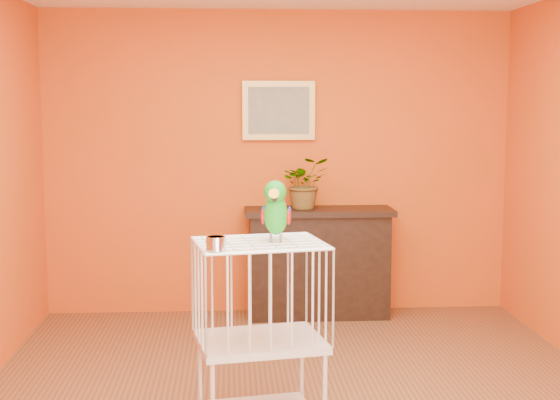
{
  "coord_description": "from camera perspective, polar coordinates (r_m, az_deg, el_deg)",
  "views": [
    {
      "loc": [
        -0.42,
        -4.45,
        1.8
      ],
      "look_at": [
        -0.15,
        -0.3,
        1.29
      ],
      "focal_mm": 50.0,
      "sensor_mm": 36.0,
      "label": 1
    }
  ],
  "objects": [
    {
      "name": "room_shell",
      "position": [
        4.47,
        1.69,
        4.23
      ],
      "size": [
        4.5,
        4.5,
        4.5
      ],
      "color": "#E34A15",
      "rests_on": "ground"
    },
    {
      "name": "console_cabinet",
      "position": [
        6.66,
        2.83,
        -4.59
      ],
      "size": [
        1.25,
        0.45,
        0.93
      ],
      "color": "black",
      "rests_on": "ground"
    },
    {
      "name": "potted_plant",
      "position": [
        6.5,
        1.89,
        0.78
      ],
      "size": [
        0.45,
        0.49,
        0.34
      ],
      "primitive_type": "imported",
      "rotation": [
        0.0,
        0.0,
        0.14
      ],
      "color": "#26722D",
      "rests_on": "console_cabinet"
    },
    {
      "name": "framed_picture",
      "position": [
        6.68,
        -0.1,
        6.56
      ],
      "size": [
        0.62,
        0.04,
        0.5
      ],
      "color": "#C19145",
      "rests_on": "room_shell"
    },
    {
      "name": "birdcage",
      "position": [
        4.38,
        -1.46,
        -9.64
      ],
      "size": [
        0.76,
        0.63,
        1.05
      ],
      "rotation": [
        0.0,
        0.0,
        0.18
      ],
      "color": "white",
      "rests_on": "ground"
    },
    {
      "name": "feed_cup",
      "position": [
        4.01,
        -4.71,
        -3.18
      ],
      "size": [
        0.1,
        0.1,
        0.07
      ],
      "primitive_type": "cylinder",
      "color": "silver",
      "rests_on": "birdcage"
    },
    {
      "name": "parrot",
      "position": [
        4.23,
        -0.31,
        -0.78
      ],
      "size": [
        0.17,
        0.31,
        0.35
      ],
      "rotation": [
        0.0,
        0.0,
        -0.14
      ],
      "color": "#59544C",
      "rests_on": "birdcage"
    }
  ]
}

